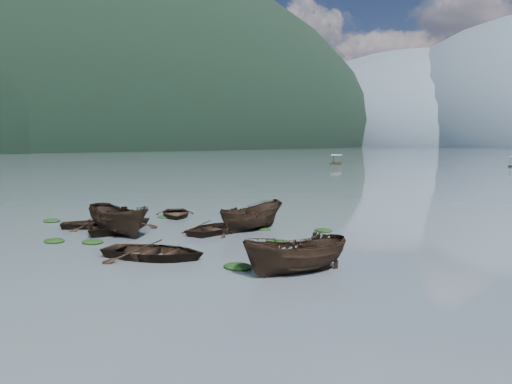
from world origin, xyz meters
The scene contains 19 objects.
ground_plane centered at (0.00, 0.00, 0.00)m, with size 2400.00×2400.00×0.00m, color #546069.
haze_mtn_a centered at (-260.00, 900.00, 0.00)m, with size 520.00×520.00×280.00m, color #475666.
rowboat_0 centered at (-5.31, 6.00, 0.00)m, with size 3.54×4.95×1.03m, color black.
rowboat_1 centered at (-7.22, 6.31, 0.00)m, with size 2.84×3.98×0.82m, color black.
rowboat_2 centered at (-4.21, 5.37, 0.00)m, with size 1.88×4.99×1.93m, color black.
rowboat_3 centered at (-0.53, 9.03, 0.00)m, with size 2.91×4.08×0.84m, color black.
rowboat_4 centered at (1.24, 2.65, 0.00)m, with size 3.20×4.48×0.93m, color black.
rowboat_5 centered at (7.47, 3.81, 0.00)m, with size 1.63×4.34×1.68m, color black.
rowboat_6 centered at (-6.51, 12.00, 0.00)m, with size 2.73×3.82×0.79m, color black.
rowboat_8 centered at (0.67, 10.61, 0.00)m, with size 1.72×4.57×1.77m, color black.
weed_clump_0 centered at (-3.61, 3.21, 0.00)m, with size 1.14×0.93×0.25m, color black.
weed_clump_1 centered at (-5.36, 2.30, 0.00)m, with size 1.12×0.90×0.25m, color black.
weed_clump_2 centered at (5.18, 3.28, 0.00)m, with size 1.21×0.97×0.26m, color black.
weed_clump_3 centered at (1.21, 11.04, 0.00)m, with size 0.79×0.67×0.18m, color black.
weed_clump_4 centered at (3.94, 8.20, 0.00)m, with size 1.31×1.04×0.27m, color black.
weed_clump_5 centered at (-11.29, 6.03, 0.00)m, with size 1.17×0.94×0.25m, color black.
weed_clump_6 centered at (-6.75, 11.16, 0.00)m, with size 0.88×0.73×0.18m, color black.
weed_clump_7 centered at (4.14, 12.53, 0.00)m, with size 1.06×0.85×0.23m, color black.
pontoon_left centered at (-34.58, 95.39, 0.00)m, with size 2.35×5.65×2.17m, color black, non-canonical shape.
Camera 1 is at (16.52, -11.92, 4.81)m, focal length 35.00 mm.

